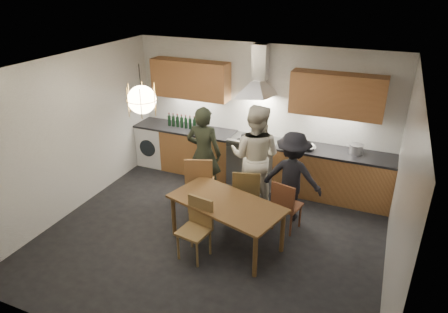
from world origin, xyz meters
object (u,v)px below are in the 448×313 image
at_px(person_right, 292,176).
at_px(mixing_bowl, 308,148).
at_px(dining_table, 226,207).
at_px(chair_front, 197,224).
at_px(person_left, 204,154).
at_px(wine_bottles, 186,122).
at_px(stock_pot, 356,149).
at_px(person_mid, 255,157).
at_px(chair_back_left, 199,180).

distance_m(person_right, mixing_bowl, 0.85).
relative_size(dining_table, mixing_bowl, 6.67).
bearing_deg(mixing_bowl, chair_front, -114.16).
distance_m(person_left, wine_bottles, 1.22).
height_order(person_left, stock_pot, person_left).
height_order(dining_table, person_mid, person_mid).
xyz_separation_m(person_mid, stock_pot, (1.53, 0.82, 0.07)).
bearing_deg(chair_front, person_mid, 88.09).
distance_m(chair_back_left, person_right, 1.52).
distance_m(person_mid, mixing_bowl, 1.00).
distance_m(person_left, person_mid, 0.91).
xyz_separation_m(person_mid, mixing_bowl, (0.74, 0.68, 0.02)).
relative_size(dining_table, person_left, 1.07).
bearing_deg(mixing_bowl, person_right, -94.07).
bearing_deg(wine_bottles, person_mid, -24.44).
bearing_deg(person_left, person_mid, -178.46).
bearing_deg(person_left, chair_front, 106.59).
bearing_deg(chair_front, wine_bottles, 128.94).
xyz_separation_m(dining_table, person_mid, (0.01, 1.22, 0.29)).
xyz_separation_m(dining_table, stock_pot, (1.55, 2.03, 0.36)).
height_order(chair_back_left, wine_bottles, wine_bottles).
relative_size(chair_back_left, stock_pot, 4.44).
distance_m(chair_back_left, person_mid, 1.01).
distance_m(person_mid, person_right, 0.72).
bearing_deg(mixing_bowl, person_left, -154.43).
distance_m(dining_table, chair_front, 0.50).
distance_m(stock_pot, wine_bottles, 3.25).
bearing_deg(person_left, wine_bottles, -52.77).
bearing_deg(person_mid, wine_bottles, -25.58).
xyz_separation_m(chair_front, stock_pot, (1.82, 2.44, 0.47)).
bearing_deg(person_right, person_left, -3.46).
distance_m(dining_table, person_left, 1.44).
xyz_separation_m(person_left, stock_pot, (2.43, 0.93, 0.13)).
bearing_deg(person_left, chair_back_left, 100.38).
height_order(chair_front, person_left, person_left).
bearing_deg(stock_pot, wine_bottles, -179.35).
bearing_deg(person_mid, person_left, 5.77).
height_order(chair_back_left, person_right, person_right).
bearing_deg(chair_back_left, chair_front, 93.46).
bearing_deg(chair_front, person_left, 120.17).
xyz_separation_m(person_left, person_right, (1.58, -0.04, -0.10)).
bearing_deg(mixing_bowl, dining_table, -111.72).
xyz_separation_m(person_left, mixing_bowl, (1.64, 0.78, 0.08)).
bearing_deg(dining_table, person_mid, 105.41).
height_order(person_right, wine_bottles, person_right).
relative_size(chair_back_left, person_mid, 0.55).
relative_size(dining_table, chair_back_left, 1.82).
height_order(dining_table, wine_bottles, wine_bottles).
relative_size(dining_table, wine_bottles, 2.24).
bearing_deg(chair_back_left, person_right, 174.54).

